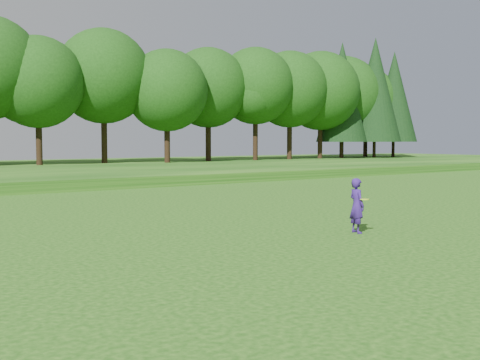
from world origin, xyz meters
TOP-DOWN VIEW (x-y plane):
  - ground at (0.00, 0.00)m, footprint 140.00×140.00m
  - walking_path at (0.00, 20.00)m, footprint 130.00×1.60m
  - woman at (2.57, 1.49)m, footprint 0.49×0.71m

SIDE VIEW (x-z plane):
  - ground at x=0.00m, z-range 0.00..0.00m
  - walking_path at x=0.00m, z-range 0.00..0.04m
  - woman at x=2.57m, z-range 0.00..1.52m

